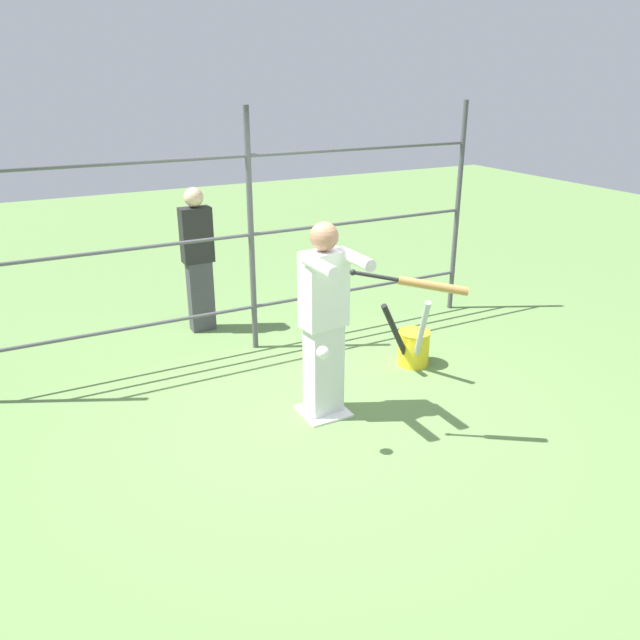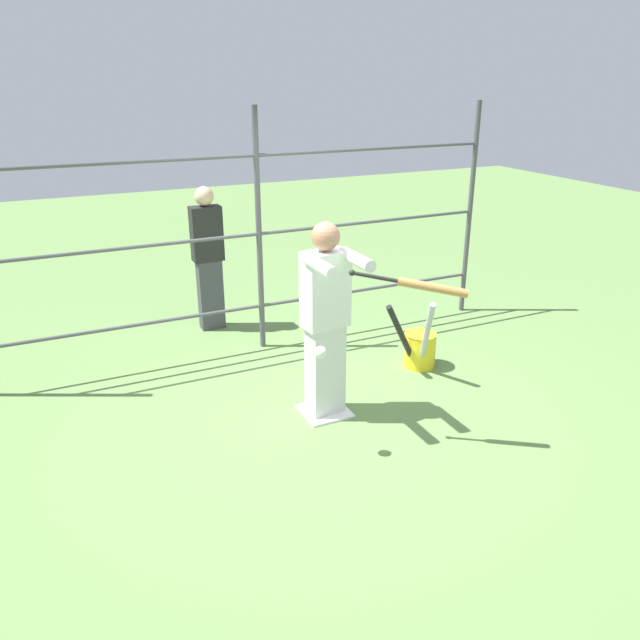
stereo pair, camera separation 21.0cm
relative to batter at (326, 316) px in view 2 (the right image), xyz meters
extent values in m
plane|color=#608447|center=(0.00, -0.02, -0.93)|extent=(24.00, 24.00, 0.00)
cube|color=white|center=(0.00, -0.02, -0.92)|extent=(0.40, 0.40, 0.02)
cylinder|color=#4C4C51|center=(-2.68, -1.62, 0.34)|extent=(0.06, 0.06, 2.53)
cylinder|color=#4C4C51|center=(0.00, -1.62, 0.34)|extent=(0.06, 0.06, 2.53)
cylinder|color=#4C4C51|center=(0.00, -1.62, -0.45)|extent=(5.36, 0.04, 0.04)
cylinder|color=#4C4C51|center=(0.00, -1.62, 0.34)|extent=(5.36, 0.04, 0.04)
cylinder|color=#4C4C51|center=(0.00, -1.62, 1.13)|extent=(5.36, 0.04, 0.04)
cube|color=silver|center=(0.00, -0.02, -0.51)|extent=(0.33, 0.23, 0.83)
cube|color=white|center=(0.00, -0.02, 0.22)|extent=(0.40, 0.26, 0.65)
sphere|color=#9E7051|center=(0.00, -0.02, 0.67)|extent=(0.23, 0.23, 0.23)
cylinder|color=white|center=(-0.17, 0.19, 0.52)|extent=(0.10, 0.46, 0.10)
cylinder|color=white|center=(0.17, 0.23, 0.52)|extent=(0.10, 0.46, 0.10)
sphere|color=black|center=(0.00, 0.44, 0.50)|extent=(0.05, 0.05, 0.05)
cylinder|color=black|center=(-0.14, 0.54, 0.47)|extent=(0.30, 0.22, 0.08)
cylinder|color=#B27F42|center=(-0.50, 0.77, 0.41)|extent=(0.47, 0.34, 0.14)
sphere|color=white|center=(0.31, 0.55, -0.05)|extent=(0.10, 0.10, 0.10)
cylinder|color=yellow|center=(-1.28, -0.46, -0.75)|extent=(0.32, 0.32, 0.36)
torus|color=yellow|center=(-1.28, -0.46, -0.57)|extent=(0.33, 0.33, 0.01)
cylinder|color=#B2B2B7|center=(-1.18, -0.23, -0.49)|extent=(0.23, 0.43, 0.83)
cylinder|color=black|center=(-1.03, -0.41, -0.53)|extent=(0.45, 0.15, 0.74)
cube|color=#3F3F47|center=(0.35, -2.39, -0.52)|extent=(0.27, 0.17, 0.82)
cube|color=black|center=(0.35, -2.39, 0.20)|extent=(0.34, 0.19, 0.62)
sphere|color=beige|center=(0.35, -2.39, 0.63)|extent=(0.21, 0.21, 0.21)
camera|label=1|loc=(2.28, 4.27, 1.88)|focal=35.00mm
camera|label=2|loc=(2.09, 4.37, 1.88)|focal=35.00mm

